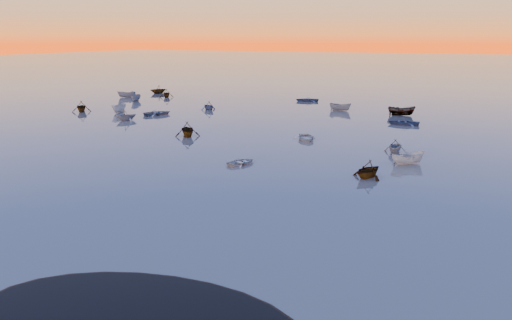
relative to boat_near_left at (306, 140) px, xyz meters
The scene contains 5 objects.
ground 55.71m from the boat_near_left, 86.19° to the left, with size 600.00×600.00×0.00m, color slate.
moored_fleet 9.35m from the boat_near_left, 66.68° to the left, with size 124.00×58.00×1.20m, color silver, non-canonical shape.
boat_near_left is the anchor object (origin of this frame).
boat_near_center 15.88m from the boat_near_left, 28.99° to the right, with size 3.78×1.60×1.31m, color silver.
boat_near_right 12.03m from the boat_near_left, 11.85° to the right, with size 3.44×1.55×1.20m, color slate.
Camera 1 is at (16.55, -16.30, 13.15)m, focal length 35.00 mm.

